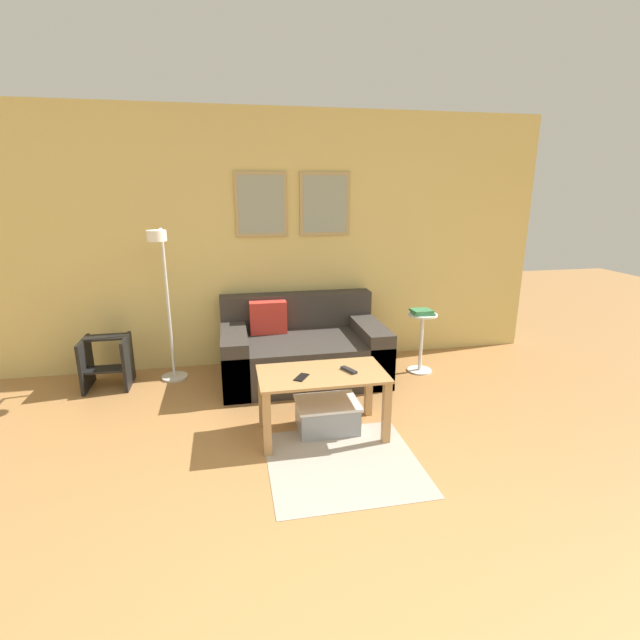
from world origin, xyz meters
The scene contains 11 objects.
wall_back centered at (0.00, 3.51, 1.28)m, with size 5.60×0.09×2.55m.
area_rug centered at (0.17, 1.43, 0.00)m, with size 1.02×0.98×0.01m, color #A39989.
couch centered at (0.13, 3.00, 0.27)m, with size 1.55×0.97×0.77m.
coffee_table centered at (0.10, 1.85, 0.39)m, with size 0.94×0.52×0.49m.
storage_bin centered at (0.16, 1.90, 0.12)m, with size 0.48×0.36×0.23m.
floor_lamp centered at (-1.11, 3.03, 0.91)m, with size 0.25×0.52×1.46m.
side_table centered at (1.33, 2.88, 0.36)m, with size 0.29×0.29×0.60m.
book_stack centered at (1.32, 2.87, 0.63)m, with size 0.23×0.19×0.05m.
remote_control centered at (0.31, 1.84, 0.50)m, with size 0.04×0.15×0.02m, color #232328.
cell_phone centered at (-0.06, 1.79, 0.50)m, with size 0.07×0.14×0.01m, color black.
step_stool centered at (-1.69, 3.09, 0.25)m, with size 0.40×0.40×0.47m.
Camera 1 is at (-0.53, -1.25, 1.80)m, focal length 26.00 mm.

